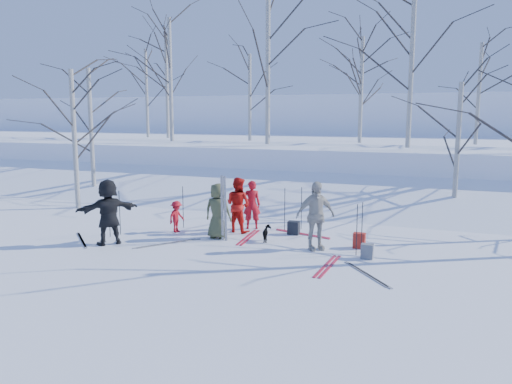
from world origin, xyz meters
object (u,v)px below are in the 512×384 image
at_px(skier_olive_center, 218,211).
at_px(backpack_red, 359,241).
at_px(skier_cream_east, 315,216).
at_px(skier_red_seated, 177,217).
at_px(skier_grey_west, 108,212).
at_px(backpack_grey, 367,251).
at_px(backpack_dark, 294,228).
at_px(skier_redor_behind, 238,205).
at_px(dog, 267,234).
at_px(skier_red_north, 252,205).

height_order(skier_olive_center, backpack_red, skier_olive_center).
relative_size(skier_cream_east, backpack_red, 4.41).
distance_m(skier_red_seated, skier_grey_west, 2.24).
xyz_separation_m(skier_red_seated, backpack_grey, (5.93, -0.78, -0.30)).
bearing_deg(backpack_dark, skier_redor_behind, -170.14).
xyz_separation_m(skier_redor_behind, skier_cream_east, (2.73, -1.12, 0.08)).
bearing_deg(skier_cream_east, backpack_red, -10.18).
xyz_separation_m(dog, backpack_red, (2.58, 0.24, -0.02)).
relative_size(skier_olive_center, backpack_grey, 4.28).
xyz_separation_m(skier_red_north, skier_grey_west, (-3.00, -3.23, 0.15)).
height_order(skier_red_seated, backpack_red, skier_red_seated).
bearing_deg(skier_grey_west, skier_red_seated, -167.31).
bearing_deg(skier_cream_east, skier_olive_center, 139.33).
relative_size(skier_red_seated, backpack_dark, 2.43).
height_order(skier_grey_west, backpack_dark, skier_grey_west).
relative_size(skier_red_north, skier_red_seated, 1.59).
xyz_separation_m(skier_olive_center, backpack_dark, (1.94, 1.24, -0.61)).
relative_size(skier_red_north, dog, 2.82).
xyz_separation_m(skier_cream_east, skier_grey_west, (-5.50, -1.55, -0.00)).
height_order(skier_red_north, skier_red_seated, skier_red_north).
relative_size(skier_red_seated, dog, 1.78).
relative_size(skier_red_seated, backpack_grey, 2.56).
relative_size(skier_red_north, skier_grey_west, 0.84).
xyz_separation_m(skier_red_north, dog, (1.01, -1.35, -0.54)).
distance_m(skier_cream_east, dog, 1.68).
bearing_deg(backpack_grey, backpack_red, 110.92).
height_order(skier_red_north, backpack_red, skier_red_north).
bearing_deg(skier_grey_west, skier_red_north, 177.36).
height_order(skier_redor_behind, backpack_red, skier_redor_behind).
bearing_deg(skier_grey_west, backpack_dark, 163.88).
bearing_deg(backpack_grey, dog, 166.62).
bearing_deg(skier_red_north, backpack_red, 139.54).
relative_size(skier_cream_east, dog, 3.39).
bearing_deg(backpack_red, dog, -174.64).
relative_size(skier_red_north, skier_redor_behind, 0.91).
bearing_deg(dog, skier_red_north, -73.43).
distance_m(skier_cream_east, skier_grey_west, 5.72).
xyz_separation_m(skier_red_seated, backpack_dark, (3.45, 1.02, -0.29)).
bearing_deg(backpack_red, skier_redor_behind, 171.71).
bearing_deg(dog, backpack_red, 165.19).
distance_m(skier_red_north, dog, 1.77).
height_order(skier_red_north, dog, skier_red_north).
xyz_separation_m(skier_cream_east, backpack_grey, (1.45, -0.38, -0.74)).
distance_m(skier_olive_center, backpack_red, 4.12).
height_order(backpack_grey, backpack_dark, backpack_dark).
bearing_deg(backpack_dark, backpack_red, -21.89).
height_order(skier_olive_center, dog, skier_olive_center).
bearing_deg(backpack_grey, backpack_dark, 144.14).
xyz_separation_m(skier_olive_center, skier_grey_west, (-2.54, -1.72, 0.11)).
bearing_deg(skier_olive_center, skier_grey_west, 32.33).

